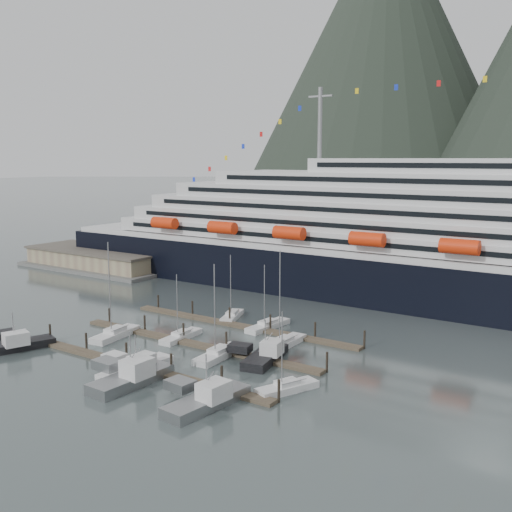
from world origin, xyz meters
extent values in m
plane|color=#434E4F|center=(0.00, 0.00, 0.00)|extent=(1600.00, 1600.00, 0.00)
cone|color=#212C22|center=(-220.00, 600.00, 145.00)|extent=(340.00, 340.00, 340.00)
cube|color=black|center=(25.00, 55.00, 4.00)|extent=(210.00, 28.00, 12.00)
cube|color=silver|center=(25.00, 55.00, 10.50)|extent=(205.80, 27.44, 1.50)
cube|color=silver|center=(30.00, 55.00, 13.10)|extent=(185.00, 26.00, 3.20)
cube|color=black|center=(30.00, 41.95, 13.26)|extent=(175.75, 0.20, 1.00)
cube|color=silver|center=(32.00, 55.00, 16.30)|extent=(180.00, 25.00, 3.20)
cube|color=black|center=(32.00, 42.45, 16.46)|extent=(171.00, 0.20, 1.00)
cube|color=black|center=(34.00, 42.95, 19.66)|extent=(163.40, 0.20, 1.00)
cylinder|color=gray|center=(-10.00, 55.00, 38.30)|extent=(1.00, 1.00, 16.00)
cylinder|color=#F4310C|center=(-45.00, 40.00, 14.50)|extent=(7.00, 2.80, 2.80)
cylinder|color=#F4310C|center=(-27.00, 40.00, 14.50)|extent=(7.00, 2.80, 2.80)
cylinder|color=#F4310C|center=(-9.00, 40.00, 14.50)|extent=(7.00, 2.80, 2.80)
cylinder|color=#F4310C|center=(9.00, 40.00, 14.50)|extent=(7.00, 2.80, 2.80)
cylinder|color=#F4310C|center=(27.00, 40.00, 14.50)|extent=(7.00, 2.80, 2.80)
cube|color=#595956|center=(-72.00, 42.00, 0.30)|extent=(46.00, 20.00, 1.20)
cube|color=gray|center=(-72.00, 42.00, 2.50)|extent=(42.00, 16.00, 5.00)
cube|color=#595147|center=(-72.00, 42.00, 5.20)|extent=(43.00, 17.00, 0.60)
cube|color=#45392C|center=(-5.00, -10.00, 0.25)|extent=(48.00, 2.00, 0.50)
cylinder|color=black|center=(-26.00, -8.90, 1.40)|extent=(0.36, 0.36, 3.20)
cylinder|color=black|center=(-17.00, -8.90, 1.40)|extent=(0.36, 0.36, 3.20)
cylinder|color=black|center=(-8.00, -8.90, 1.40)|extent=(0.36, 0.36, 3.20)
cylinder|color=black|center=(1.00, -8.90, 1.40)|extent=(0.36, 0.36, 3.20)
cylinder|color=black|center=(10.00, -8.90, 1.40)|extent=(0.36, 0.36, 3.20)
cylinder|color=black|center=(19.00, -8.90, 1.40)|extent=(0.36, 0.36, 3.20)
cube|color=#45392C|center=(-5.00, 3.00, 0.25)|extent=(48.00, 2.00, 0.50)
cylinder|color=black|center=(-26.00, 4.10, 1.40)|extent=(0.36, 0.36, 3.20)
cylinder|color=black|center=(-17.00, 4.10, 1.40)|extent=(0.36, 0.36, 3.20)
cylinder|color=black|center=(-8.00, 4.10, 1.40)|extent=(0.36, 0.36, 3.20)
cylinder|color=black|center=(1.00, 4.10, 1.40)|extent=(0.36, 0.36, 3.20)
cylinder|color=black|center=(10.00, 4.10, 1.40)|extent=(0.36, 0.36, 3.20)
cylinder|color=black|center=(19.00, 4.10, 1.40)|extent=(0.36, 0.36, 3.20)
cube|color=#45392C|center=(-5.00, 16.00, 0.25)|extent=(48.00, 2.00, 0.50)
cylinder|color=black|center=(-26.00, 17.10, 1.40)|extent=(0.36, 0.36, 3.20)
cylinder|color=black|center=(-17.00, 17.10, 1.40)|extent=(0.36, 0.36, 3.20)
cylinder|color=black|center=(-8.00, 17.10, 1.40)|extent=(0.36, 0.36, 3.20)
cylinder|color=black|center=(1.00, 17.10, 1.40)|extent=(0.36, 0.36, 3.20)
cylinder|color=black|center=(10.00, 17.10, 1.40)|extent=(0.36, 0.36, 3.20)
cylinder|color=black|center=(19.00, 17.10, 1.40)|extent=(0.36, 0.36, 3.20)
cube|color=silver|center=(-18.87, -1.09, 0.25)|extent=(4.35, 10.49, 1.58)
cube|color=silver|center=(-18.87, -1.09, 1.30)|extent=(2.74, 3.85, 0.90)
cylinder|color=gray|center=(-18.72, -2.10, 8.81)|extent=(0.18, 0.18, 15.58)
cube|color=silver|center=(-8.89, 4.50, 0.25)|extent=(3.13, 9.40, 1.29)
cube|color=silver|center=(-8.89, 4.50, 1.06)|extent=(2.10, 3.37, 0.74)
cylinder|color=gray|center=(-8.81, 3.58, 6.07)|extent=(0.15, 0.15, 10.48)
cube|color=silver|center=(2.33, 0.44, 0.25)|extent=(3.43, 10.38, 1.51)
cube|color=silver|center=(2.33, 0.44, 1.24)|extent=(2.37, 3.71, 0.86)
cylinder|color=gray|center=(2.39, -0.58, 7.87)|extent=(0.17, 0.17, 13.81)
cube|color=silver|center=(7.70, 10.49, 0.25)|extent=(2.87, 11.25, 1.42)
cube|color=silver|center=(7.70, 10.49, 1.17)|extent=(2.11, 3.96, 0.81)
cylinder|color=gray|center=(7.72, 9.37, 8.46)|extent=(0.16, 0.16, 15.10)
cube|color=silver|center=(-9.57, 20.00, 0.25)|extent=(5.16, 8.71, 1.31)
cube|color=silver|center=(-9.57, 20.00, 1.07)|extent=(2.76, 3.40, 0.75)
cylinder|color=gray|center=(-9.28, 19.21, 6.64)|extent=(0.15, 0.15, 11.60)
cube|color=silver|center=(-0.23, 18.18, 0.25)|extent=(3.33, 10.48, 1.38)
cube|color=silver|center=(-0.23, 18.18, 1.13)|extent=(2.23, 3.75, 0.79)
cylinder|color=gray|center=(-0.31, 17.15, 6.32)|extent=(0.16, 0.16, 10.88)
cube|color=silver|center=(18.00, -5.22, 0.25)|extent=(5.82, 9.12, 1.37)
cube|color=silver|center=(18.00, -5.22, 1.13)|extent=(3.02, 3.61, 0.78)
cylinder|color=gray|center=(17.65, -6.03, 5.90)|extent=(0.16, 0.16, 10.04)
cube|color=black|center=(-27.00, -15.00, 0.35)|extent=(7.30, 12.76, 1.90)
cube|color=black|center=(-31.42, -13.45, 1.52)|extent=(3.94, 3.63, 1.14)
cube|color=silver|center=(-25.84, -15.41, 2.18)|extent=(3.73, 4.37, 2.09)
cube|color=black|center=(-25.84, -15.41, 2.94)|extent=(3.47, 4.07, 0.47)
cylinder|color=gray|center=(-27.00, -15.00, 3.79)|extent=(0.15, 0.15, 4.74)
cube|color=gray|center=(-0.76, -15.00, 0.35)|extent=(4.50, 12.67, 2.28)
cube|color=gray|center=(-5.52, -14.85, 1.83)|extent=(3.96, 2.88, 1.37)
cube|color=silver|center=(0.50, -15.04, 2.62)|extent=(3.31, 3.86, 2.51)
cube|color=black|center=(0.50, -15.04, 3.54)|extent=(3.08, 3.61, 0.57)
cylinder|color=gray|center=(-0.76, -15.00, 4.56)|extent=(0.18, 0.18, 5.70)
cube|color=silver|center=(-3.45, -11.43, 0.35)|extent=(3.61, 12.28, 1.74)
cube|color=silver|center=(-8.06, -11.25, 1.39)|extent=(3.06, 2.79, 1.04)
cube|color=silver|center=(-2.23, -11.48, 2.00)|extent=(2.58, 3.74, 1.91)
cube|color=black|center=(-2.23, -11.48, 2.69)|extent=(2.39, 3.49, 0.43)
cylinder|color=gray|center=(-3.45, -11.43, 3.47)|extent=(0.14, 0.14, 4.34)
cube|color=gray|center=(12.33, -15.00, 0.35)|extent=(4.94, 12.75, 2.07)
cube|color=gray|center=(7.62, -14.53, 1.66)|extent=(3.78, 3.07, 1.24)
cube|color=silver|center=(13.57, -15.12, 2.39)|extent=(3.26, 4.00, 2.28)
cube|color=black|center=(13.57, -15.12, 3.22)|extent=(3.03, 3.73, 0.52)
cylinder|color=gray|center=(12.33, -15.00, 4.15)|extent=(0.17, 0.17, 5.19)
cube|color=black|center=(9.12, 3.05, 0.35)|extent=(5.72, 11.44, 1.99)
cube|color=black|center=(5.05, 2.21, 1.59)|extent=(3.80, 3.04, 1.19)
cube|color=silver|center=(10.19, 3.27, 2.29)|extent=(3.39, 3.78, 2.19)
cube|color=black|center=(10.19, 3.27, 3.08)|extent=(3.15, 3.52, 0.50)
cylinder|color=gray|center=(9.12, 3.05, 3.98)|extent=(0.16, 0.16, 4.97)
camera|label=1|loc=(56.56, -69.44, 30.29)|focal=42.00mm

